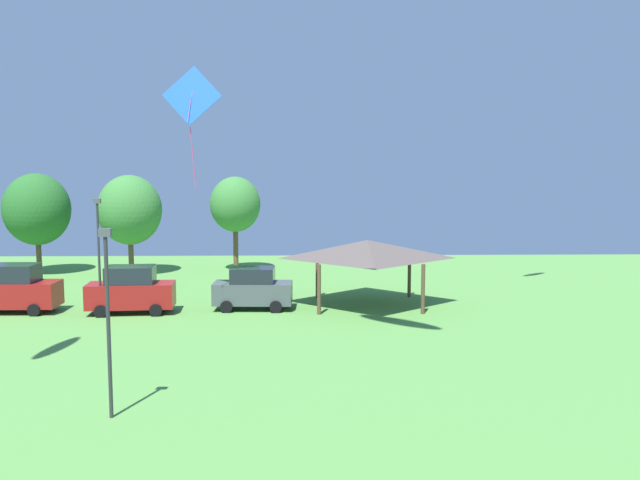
{
  "coord_description": "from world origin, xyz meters",
  "views": [
    {
      "loc": [
        1.32,
        2.95,
        7.65
      ],
      "look_at": [
        1.6,
        14.92,
        6.32
      ],
      "focal_mm": 38.0,
      "sensor_mm": 36.0,
      "label": 1
    }
  ],
  "objects": [
    {
      "name": "parked_car_second_from_left",
      "position": [
        -7.67,
        37.65,
        1.21
      ],
      "size": [
        4.52,
        2.22,
        2.46
      ],
      "rotation": [
        0.0,
        0.0,
        0.07
      ],
      "color": "maroon",
      "rests_on": "ground"
    },
    {
      "name": "treeline_tree_2",
      "position": [
        -10.87,
        50.39,
        4.52
      ],
      "size": [
        4.43,
        4.43,
        6.97
      ],
      "color": "brown",
      "rests_on": "ground"
    },
    {
      "name": "park_pavilion",
      "position": [
        4.75,
        39.39,
        3.08
      ],
      "size": [
        6.93,
        5.88,
        3.6
      ],
      "color": "brown",
      "rests_on": "ground"
    },
    {
      "name": "treeline_tree_3",
      "position": [
        -3.64,
        51.69,
        4.82
      ],
      "size": [
        3.62,
        3.62,
        6.83
      ],
      "color": "brown",
      "rests_on": "ground"
    },
    {
      "name": "light_post_0",
      "position": [
        -4.57,
        22.97,
        3.29
      ],
      "size": [
        0.36,
        0.2,
        5.79
      ],
      "color": "#2D2D33",
      "rests_on": "ground"
    },
    {
      "name": "treeline_tree_1",
      "position": [
        -17.45,
        50.77,
        4.55
      ],
      "size": [
        4.58,
        4.58,
        7.08
      ],
      "color": "brown",
      "rests_on": "ground"
    },
    {
      "name": "parked_car_third_from_left",
      "position": [
        -1.43,
        38.45,
        1.11
      ],
      "size": [
        4.2,
        2.07,
        2.25
      ],
      "rotation": [
        0.0,
        0.0,
        -0.04
      ],
      "color": "#4C5156",
      "rests_on": "ground"
    },
    {
      "name": "light_post_1",
      "position": [
        -9.02,
        36.92,
        3.39
      ],
      "size": [
        0.36,
        0.2,
        5.99
      ],
      "color": "#2D2D33",
      "rests_on": "ground"
    },
    {
      "name": "kite_flying_4",
      "position": [
        -3.88,
        34.98,
        10.7
      ],
      "size": [
        2.84,
        0.84,
        5.72
      ],
      "color": "blue"
    },
    {
      "name": "parked_car_leftmost",
      "position": [
        -13.91,
        37.97,
        1.24
      ],
      "size": [
        4.77,
        2.07,
        2.53
      ],
      "rotation": [
        0.0,
        0.0,
        -0.01
      ],
      "color": "maroon",
      "rests_on": "ground"
    }
  ]
}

